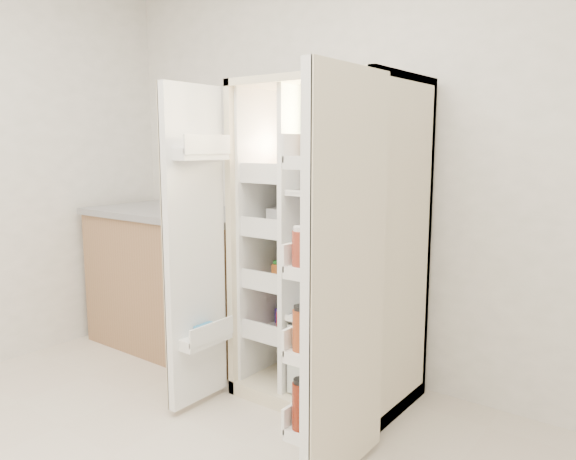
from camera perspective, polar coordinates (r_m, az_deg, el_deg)
The scene contains 5 objects.
wall_back at distance 3.38m, azimuth 7.97°, elevation 7.16°, with size 4.00×0.02×2.70m, color white.
refrigerator at distance 3.15m, azimuth 4.98°, elevation -4.05°, with size 0.92×0.70×1.80m.
freezer_door at distance 2.98m, azimuth -9.68°, elevation -1.98°, with size 0.15×0.40×1.72m.
fridge_door at distance 2.30m, azimuth 5.62°, elevation -5.67°, with size 0.17×0.58×1.72m.
kitchen_counter at distance 3.98m, azimuth -11.12°, elevation -5.04°, with size 1.37×0.73×1.00m.
Camera 1 is at (1.65, -0.95, 1.45)m, focal length 34.00 mm.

